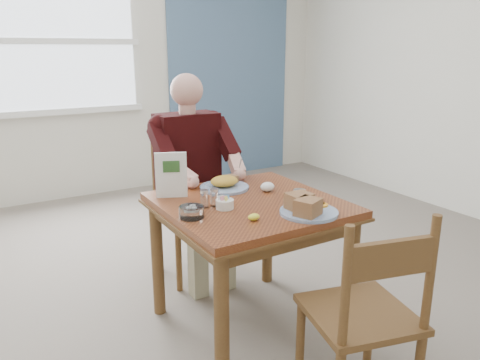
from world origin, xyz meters
TOP-DOWN VIEW (x-y plane):
  - floor at (0.00, 0.00)m, footprint 6.00×6.00m
  - wall_back at (0.00, 3.00)m, footprint 5.50×0.00m
  - accent_panel at (1.60, 2.98)m, footprint 1.60×0.02m
  - lemon_wedge at (-0.14, -0.25)m, footprint 0.07×0.06m
  - napkin at (0.18, 0.10)m, footprint 0.09×0.08m
  - metal_dish at (0.34, 0.00)m, footprint 0.08×0.08m
  - window at (-0.40, 2.97)m, footprint 1.72×0.04m
  - table at (0.00, 0.00)m, footprint 0.92×0.92m
  - chair_far at (0.00, 0.80)m, footprint 0.42×0.42m
  - chair_near at (0.04, -0.82)m, footprint 0.51×0.51m
  - diner at (0.00, 0.71)m, footprint 0.53×0.56m
  - near_plate at (0.13, -0.31)m, footprint 0.35×0.35m
  - far_plate at (0.00, 0.27)m, footprint 0.36×0.36m
  - caddy at (-0.17, -0.04)m, footprint 0.10×0.10m
  - shakers at (-0.22, 0.03)m, footprint 0.10×0.05m
  - creamer at (-0.37, -0.07)m, footprint 0.15×0.15m
  - menu at (-0.33, 0.28)m, footprint 0.16×0.08m

SIDE VIEW (x-z plane):
  - floor at x=0.00m, z-range 0.00..0.00m
  - chair_far at x=0.00m, z-range 0.00..0.95m
  - chair_near at x=0.04m, z-range 0.00..0.95m
  - table at x=0.00m, z-range 0.26..1.01m
  - metal_dish at x=0.34m, z-range 0.75..0.76m
  - lemon_wedge at x=-0.14m, z-range 0.75..0.78m
  - caddy at x=-0.17m, z-range 0.74..0.81m
  - napkin at x=0.18m, z-range 0.75..0.80m
  - far_plate at x=0.00m, z-range 0.74..0.82m
  - creamer at x=-0.37m, z-range 0.75..0.81m
  - near_plate at x=0.13m, z-range 0.74..0.83m
  - shakers at x=-0.22m, z-range 0.75..0.85m
  - diner at x=0.00m, z-range 0.12..1.50m
  - menu at x=-0.33m, z-range 0.75..1.00m
  - accent_panel at x=1.60m, z-range 0.00..2.80m
  - wall_back at x=0.00m, z-range -1.35..4.15m
  - window at x=-0.40m, z-range 0.89..2.31m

